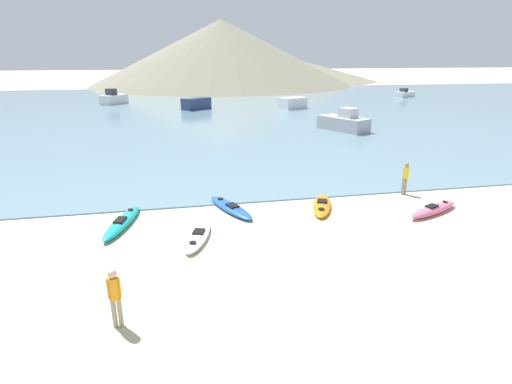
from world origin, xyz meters
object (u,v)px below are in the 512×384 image
moored_boat_1 (292,103)px  moored_boat_2 (196,104)px  moored_boat_3 (404,94)px  moored_boat_4 (344,122)px  kayak_on_sand_4 (433,209)px  kayak_on_sand_2 (231,207)px  person_near_waterline (405,176)px  kayak_on_sand_0 (122,222)px  moored_boat_0 (114,98)px  kayak_on_sand_3 (322,205)px  person_near_foreground (115,295)px  kayak_on_sand_1 (198,237)px

moored_boat_1 → moored_boat_2: moored_boat_2 is taller
moored_boat_1 → moored_boat_3: bearing=26.2°
moored_boat_4 → moored_boat_2: bearing=124.4°
kayak_on_sand_4 → moored_boat_3: (26.18, 46.37, 0.37)m
kayak_on_sand_2 → kayak_on_sand_4: kayak_on_sand_4 is taller
person_near_waterline → moored_boat_2: bearing=103.2°
moored_boat_3 → moored_boat_1: bearing=-153.8°
kayak_on_sand_0 → moored_boat_3: bearing=49.1°
person_near_waterline → moored_boat_0: moored_boat_0 is taller
kayak_on_sand_0 → kayak_on_sand_3: 8.47m
person_near_foreground → moored_boat_2: (4.34, 42.19, -0.16)m
moored_boat_1 → kayak_on_sand_1: bearing=-111.3°
kayak_on_sand_2 → moored_boat_2: 34.91m
moored_boat_4 → person_near_foreground: bearing=-123.7°
person_near_foreground → person_near_waterline: bearing=32.1°
kayak_on_sand_4 → person_near_waterline: person_near_waterline is taller
kayak_on_sand_3 → moored_boat_2: 35.58m
moored_boat_0 → moored_boat_2: size_ratio=1.05×
kayak_on_sand_0 → kayak_on_sand_1: 3.42m
moored_boat_4 → moored_boat_3: bearing=50.8°
kayak_on_sand_1 → moored_boat_3: 59.35m
kayak_on_sand_3 → person_near_waterline: size_ratio=1.87×
kayak_on_sand_4 → kayak_on_sand_3: bearing=160.8°
person_near_foreground → moored_boat_1: (16.37, 40.76, -0.18)m
kayak_on_sand_3 → person_near_waterline: 4.72m
kayak_on_sand_1 → moored_boat_1: bearing=68.7°
moored_boat_4 → kayak_on_sand_1: bearing=-125.3°
kayak_on_sand_2 → moored_boat_2: moored_boat_2 is taller
moored_boat_0 → moored_boat_1: 24.91m
moored_boat_0 → moored_boat_3: (45.04, 1.16, -0.24)m
kayak_on_sand_3 → moored_boat_0: 45.98m
kayak_on_sand_3 → moored_boat_1: size_ratio=0.80×
person_near_foreground → moored_boat_1: person_near_foreground is taller
kayak_on_sand_1 → moored_boat_1: moored_boat_1 is taller
kayak_on_sand_0 → moored_boat_3: (39.08, 45.16, 0.39)m
person_near_foreground → kayak_on_sand_1: bearing=63.9°
kayak_on_sand_2 → moored_boat_0: size_ratio=0.83×
kayak_on_sand_0 → kayak_on_sand_1: (2.87, -1.86, -0.03)m
kayak_on_sand_3 → moored_boat_3: moored_boat_3 is taller
kayak_on_sand_4 → person_near_waterline: (0.10, 2.54, 0.74)m
moored_boat_4 → kayak_on_sand_4: bearing=-102.0°
person_near_waterline → moored_boat_3: person_near_waterline is taller
person_near_waterline → kayak_on_sand_0: bearing=-174.2°
kayak_on_sand_0 → moored_boat_2: size_ratio=0.92×
moored_boat_2 → moored_boat_0: bearing=142.9°
kayak_on_sand_0 → moored_boat_2: 36.09m
person_near_foreground → moored_boat_2: person_near_foreground is taller
kayak_on_sand_2 → person_near_foreground: 8.27m
moored_boat_1 → moored_boat_2: bearing=173.2°
kayak_on_sand_0 → person_near_waterline: size_ratio=2.21×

